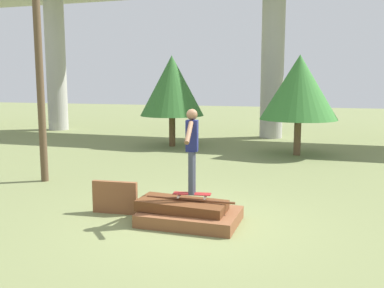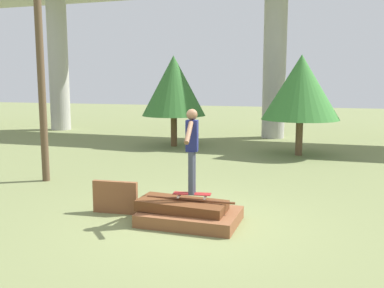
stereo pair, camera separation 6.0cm
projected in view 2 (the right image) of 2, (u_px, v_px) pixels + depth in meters
ground_plane at (190, 223)px, 8.36m from camera, size 80.00×80.00×0.00m
scrap_pile at (188, 213)px, 8.34m from camera, size 1.96×1.28×0.49m
scrap_plank_loose at (115, 197)px, 8.92m from camera, size 0.97×0.18×0.68m
skateboard at (192, 194)px, 8.33m from camera, size 0.76×0.30×0.09m
skater at (192, 145)px, 8.19m from camera, size 0.25×1.24×1.64m
utility_pole at (40, 53)px, 11.41m from camera, size 1.30×0.20×6.74m
tree_behind_left at (301, 88)px, 15.68m from camera, size 2.86×2.86×3.72m
tree_behind_right at (174, 86)px, 17.94m from camera, size 2.69×2.69×3.82m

